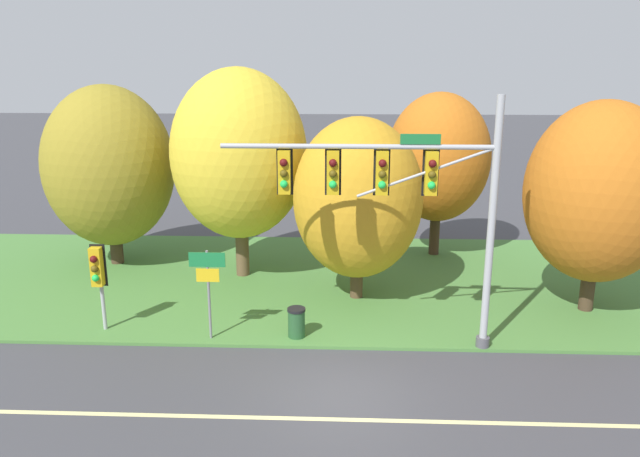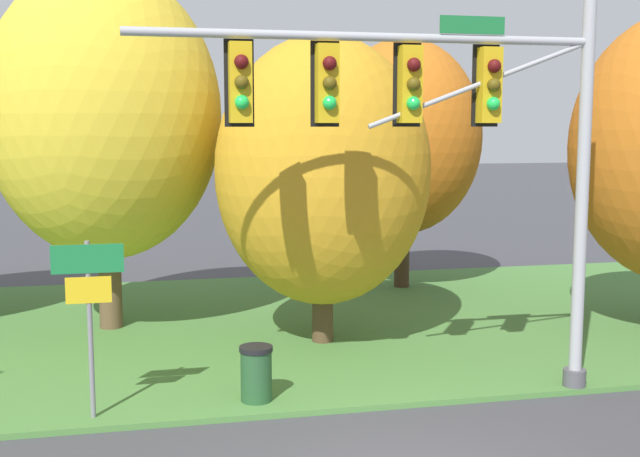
{
  "view_description": "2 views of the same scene",
  "coord_description": "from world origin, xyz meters",
  "px_view_note": "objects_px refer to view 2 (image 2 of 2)",
  "views": [
    {
      "loc": [
        0.03,
        -14.43,
        8.45
      ],
      "look_at": [
        -0.74,
        4.19,
        3.28
      ],
      "focal_mm": 35.0,
      "sensor_mm": 36.0,
      "label": 1
    },
    {
      "loc": [
        -3.14,
        -9.68,
        4.68
      ],
      "look_at": [
        -0.37,
        2.99,
        2.99
      ],
      "focal_mm": 45.0,
      "sensor_mm": 36.0,
      "label": 2
    }
  ],
  "objects_px": {
    "traffic_signal_mast": "(443,117)",
    "tree_behind_signpost": "(323,171)",
    "trash_bin": "(256,373)",
    "tree_left_of_mast": "(104,116)",
    "route_sign_post": "(89,297)",
    "tree_mid_verge": "(403,137)"
  },
  "relations": [
    {
      "from": "tree_behind_signpost",
      "to": "trash_bin",
      "type": "bearing_deg",
      "value": -119.14
    },
    {
      "from": "tree_left_of_mast",
      "to": "trash_bin",
      "type": "bearing_deg",
      "value": -65.3
    },
    {
      "from": "tree_left_of_mast",
      "to": "tree_mid_verge",
      "type": "height_order",
      "value": "tree_left_of_mast"
    },
    {
      "from": "traffic_signal_mast",
      "to": "tree_behind_signpost",
      "type": "distance_m",
      "value": 4.15
    },
    {
      "from": "traffic_signal_mast",
      "to": "trash_bin",
      "type": "distance_m",
      "value": 5.22
    },
    {
      "from": "trash_bin",
      "to": "tree_left_of_mast",
      "type": "bearing_deg",
      "value": 114.7
    },
    {
      "from": "route_sign_post",
      "to": "trash_bin",
      "type": "xyz_separation_m",
      "value": [
        2.62,
        0.23,
        -1.47
      ]
    },
    {
      "from": "traffic_signal_mast",
      "to": "tree_behind_signpost",
      "type": "bearing_deg",
      "value": 106.69
    },
    {
      "from": "traffic_signal_mast",
      "to": "tree_mid_verge",
      "type": "height_order",
      "value": "traffic_signal_mast"
    },
    {
      "from": "route_sign_post",
      "to": "trash_bin",
      "type": "height_order",
      "value": "route_sign_post"
    },
    {
      "from": "tree_left_of_mast",
      "to": "tree_behind_signpost",
      "type": "xyz_separation_m",
      "value": [
        4.44,
        -2.17,
        -1.16
      ]
    },
    {
      "from": "route_sign_post",
      "to": "tree_left_of_mast",
      "type": "bearing_deg",
      "value": 89.38
    },
    {
      "from": "tree_left_of_mast",
      "to": "trash_bin",
      "type": "height_order",
      "value": "tree_left_of_mast"
    },
    {
      "from": "tree_left_of_mast",
      "to": "trash_bin",
      "type": "distance_m",
      "value": 7.47
    },
    {
      "from": "traffic_signal_mast",
      "to": "route_sign_post",
      "type": "bearing_deg",
      "value": 177.68
    },
    {
      "from": "traffic_signal_mast",
      "to": "tree_behind_signpost",
      "type": "height_order",
      "value": "traffic_signal_mast"
    },
    {
      "from": "route_sign_post",
      "to": "trash_bin",
      "type": "relative_size",
      "value": 3.02
    },
    {
      "from": "traffic_signal_mast",
      "to": "tree_left_of_mast",
      "type": "height_order",
      "value": "tree_left_of_mast"
    },
    {
      "from": "tree_left_of_mast",
      "to": "tree_behind_signpost",
      "type": "relative_size",
      "value": 1.24
    },
    {
      "from": "tree_behind_signpost",
      "to": "trash_bin",
      "type": "relative_size",
      "value": 6.9
    },
    {
      "from": "tree_behind_signpost",
      "to": "trash_bin",
      "type": "xyz_separation_m",
      "value": [
        -1.89,
        -3.38,
        -3.15
      ]
    },
    {
      "from": "traffic_signal_mast",
      "to": "tree_behind_signpost",
      "type": "xyz_separation_m",
      "value": [
        -1.15,
        3.84,
        -1.08
      ]
    }
  ]
}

